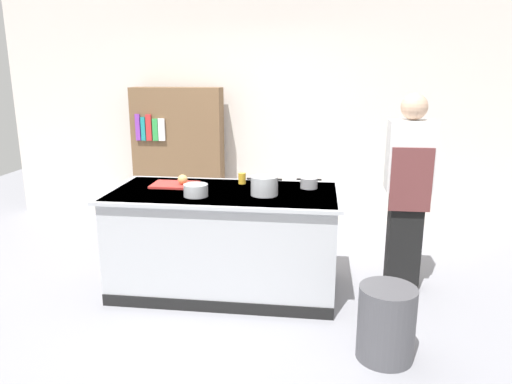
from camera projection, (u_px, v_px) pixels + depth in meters
ground_plane at (226, 288)px, 4.33m from camera, size 10.00×10.00×0.00m
back_wall at (256, 103)px, 5.98m from camera, size 6.40×0.12×3.00m
counter_island at (225, 239)px, 4.22m from camera, size 1.98×0.98×0.90m
cutting_board at (175, 185)px, 4.29m from camera, size 0.40×0.28×0.02m
onion at (183, 179)px, 4.26m from camera, size 0.09×0.09×0.09m
stock_pot at (264, 186)px, 3.96m from camera, size 0.29×0.22×0.16m
sauce_pan at (309, 183)px, 4.20m from camera, size 0.21×0.15×0.09m
mixing_bowl at (196, 190)px, 3.94m from camera, size 0.20×0.20×0.10m
juice_cup at (242, 178)px, 4.36m from camera, size 0.07×0.07×0.10m
trash_bin at (386, 323)px, 3.23m from camera, size 0.38×0.38×0.51m
person_chef at (408, 189)px, 4.13m from camera, size 0.38×0.25×1.72m
bookshelf at (179, 157)px, 5.96m from camera, size 1.10×0.31×1.70m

